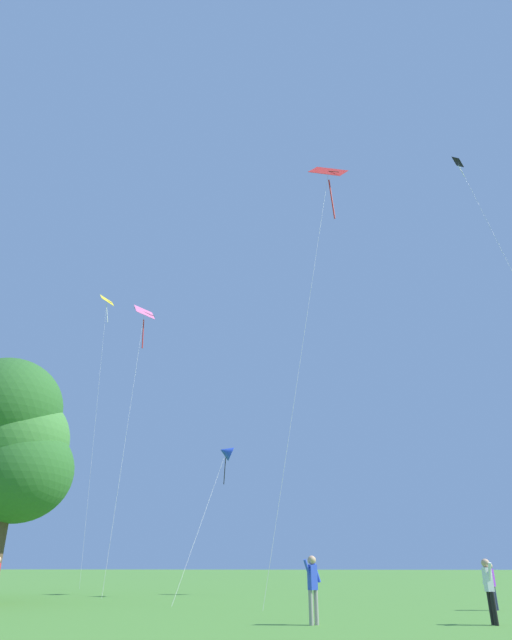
% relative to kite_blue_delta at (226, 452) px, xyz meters
% --- Properties ---
extents(kite_blue_delta, '(1.42, 7.23, 7.80)m').
position_rel_kite_blue_delta_xyz_m(kite_blue_delta, '(0.00, 0.00, 0.00)').
color(kite_blue_delta, blue).
rests_on(kite_blue_delta, ground_plane).
extents(kite_pink_low, '(2.62, 8.14, 19.53)m').
position_rel_kite_blue_delta_xyz_m(kite_pink_low, '(-7.34, 5.12, 10.63)').
color(kite_pink_low, pink).
rests_on(kite_pink_low, ground_plane).
extents(kite_yellow_diamond, '(3.64, 6.08, 25.30)m').
position_rel_kite_blue_delta_xyz_m(kite_yellow_diamond, '(-14.26, 14.01, 15.92)').
color(kite_yellow_diamond, yellow).
rests_on(kite_yellow_diamond, ground_plane).
extents(kite_red_high, '(5.08, 7.51, 26.04)m').
position_rel_kite_blue_delta_xyz_m(kite_red_high, '(6.66, -1.92, 16.57)').
color(kite_red_high, red).
rests_on(kite_red_high, ground_plane).
extents(kite_black_large, '(4.06, 5.57, 28.46)m').
position_rel_kite_blue_delta_xyz_m(kite_black_large, '(16.63, 1.36, 17.44)').
color(kite_black_large, black).
rests_on(kite_black_large, ground_plane).
extents(person_far_back, '(0.35, 0.46, 1.57)m').
position_rel_kite_blue_delta_xyz_m(person_far_back, '(11.33, -7.42, -6.33)').
color(person_far_back, '#2D3351').
rests_on(person_far_back, ground_plane).
extents(person_with_spool, '(0.24, 0.53, 1.66)m').
position_rel_kite_blue_delta_xyz_m(person_with_spool, '(9.79, -12.87, -6.28)').
color(person_with_spool, black).
rests_on(person_with_spool, ground_plane).
extents(person_in_red_shirt, '(0.50, 0.40, 1.75)m').
position_rel_kite_blue_delta_xyz_m(person_in_red_shirt, '(4.89, -13.41, -6.23)').
color(person_in_red_shirt, gray).
rests_on(person_in_red_shirt, ground_plane).
extents(tree_left_oak, '(5.72, 5.48, 10.56)m').
position_rel_kite_blue_delta_xyz_m(tree_left_oak, '(-8.85, -6.74, -0.48)').
color(tree_left_oak, brown).
rests_on(tree_left_oak, ground_plane).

